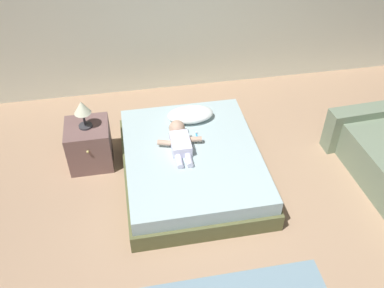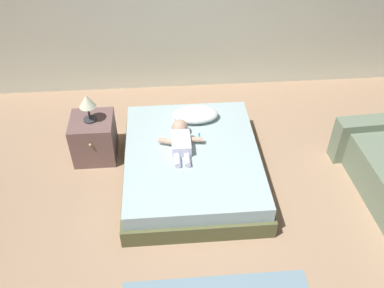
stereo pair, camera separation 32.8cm
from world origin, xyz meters
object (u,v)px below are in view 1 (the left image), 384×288
Objects in this scene: baby at (180,139)px; lamp at (82,109)px; pillow at (190,114)px; toothbrush at (197,136)px; bed at (192,164)px; nightstand at (89,144)px.

lamp reaches higher than baby.
baby is (-0.19, -0.42, 0.00)m from pillow.
lamp is (-1.15, -0.12, 0.30)m from pillow.
pillow is 0.34m from toothbrush.
nightstand is at bearing 157.91° from bed.
bed is 0.61m from pillow.
baby is 1.26× the size of nightstand.
toothbrush is 1.19m from nightstand.
pillow is 0.82× the size of baby.
baby reaches higher than bed.
lamp is (-0.96, 0.30, 0.30)m from baby.
baby is at bearing -114.46° from pillow.
bed is 5.56× the size of lamp.
nightstand is (-1.17, 0.21, -0.12)m from toothbrush.
bed is 11.69× the size of toothbrush.
lamp is at bearing 157.90° from bed.
baby is 1.02m from nightstand.
toothbrush is (0.21, 0.09, -0.06)m from baby.
toothbrush is at bearing -10.36° from lamp.
bed is 2.79× the size of baby.
nightstand is at bearing 169.65° from toothbrush.
lamp reaches higher than bed.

